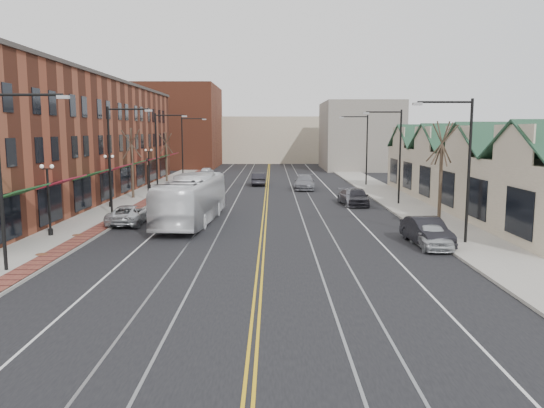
{
  "coord_description": "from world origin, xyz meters",
  "views": [
    {
      "loc": [
        0.57,
        -23.37,
        6.43
      ],
      "look_at": [
        0.56,
        8.35,
        2.0
      ],
      "focal_mm": 35.0,
      "sensor_mm": 36.0,
      "label": 1
    }
  ],
  "objects_px": {
    "parked_car_a": "(431,236)",
    "parked_car_b": "(427,231)",
    "parked_suv": "(129,215)",
    "parked_car_d": "(357,197)",
    "transit_bus": "(192,200)",
    "parked_car_c": "(352,197)"
  },
  "relations": [
    {
      "from": "transit_bus",
      "to": "parked_car_d",
      "type": "distance_m",
      "value": 15.57
    },
    {
      "from": "transit_bus",
      "to": "parked_car_d",
      "type": "bearing_deg",
      "value": -141.89
    },
    {
      "from": "parked_car_a",
      "to": "parked_suv",
      "type": "bearing_deg",
      "value": 158.43
    },
    {
      "from": "parked_car_b",
      "to": "transit_bus",
      "type": "bearing_deg",
      "value": 148.75
    },
    {
      "from": "transit_bus",
      "to": "parked_car_a",
      "type": "xyz_separation_m",
      "value": [
        14.3,
        -7.75,
        -0.97
      ]
    },
    {
      "from": "parked_car_a",
      "to": "parked_car_c",
      "type": "height_order",
      "value": "parked_car_a"
    },
    {
      "from": "parked_suv",
      "to": "parked_car_c",
      "type": "height_order",
      "value": "parked_car_c"
    },
    {
      "from": "transit_bus",
      "to": "parked_car_d",
      "type": "height_order",
      "value": "transit_bus"
    },
    {
      "from": "parked_car_b",
      "to": "parked_car_c",
      "type": "relative_size",
      "value": 0.99
    },
    {
      "from": "parked_car_b",
      "to": "parked_car_d",
      "type": "bearing_deg",
      "value": 89.89
    },
    {
      "from": "parked_suv",
      "to": "parked_car_a",
      "type": "bearing_deg",
      "value": 157.33
    },
    {
      "from": "parked_car_a",
      "to": "parked_car_b",
      "type": "height_order",
      "value": "parked_car_b"
    },
    {
      "from": "parked_car_c",
      "to": "parked_car_b",
      "type": "bearing_deg",
      "value": -89.28
    },
    {
      "from": "parked_car_a",
      "to": "parked_car_b",
      "type": "distance_m",
      "value": 0.81
    },
    {
      "from": "parked_suv",
      "to": "parked_car_a",
      "type": "height_order",
      "value": "parked_car_a"
    },
    {
      "from": "parked_suv",
      "to": "parked_car_d",
      "type": "xyz_separation_m",
      "value": [
        17.16,
        9.16,
        0.09
      ]
    },
    {
      "from": "parked_suv",
      "to": "parked_car_a",
      "type": "relative_size",
      "value": 1.2
    },
    {
      "from": "transit_bus",
      "to": "parked_car_b",
      "type": "bearing_deg",
      "value": 158.01
    },
    {
      "from": "parked_suv",
      "to": "parked_car_d",
      "type": "bearing_deg",
      "value": -153.08
    },
    {
      "from": "parked_car_d",
      "to": "transit_bus",
      "type": "bearing_deg",
      "value": -142.55
    },
    {
      "from": "parked_car_c",
      "to": "parked_car_d",
      "type": "bearing_deg",
      "value": -39.89
    },
    {
      "from": "parked_car_a",
      "to": "parked_car_c",
      "type": "xyz_separation_m",
      "value": [
        -1.8,
        16.73,
        -0.01
      ]
    }
  ]
}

